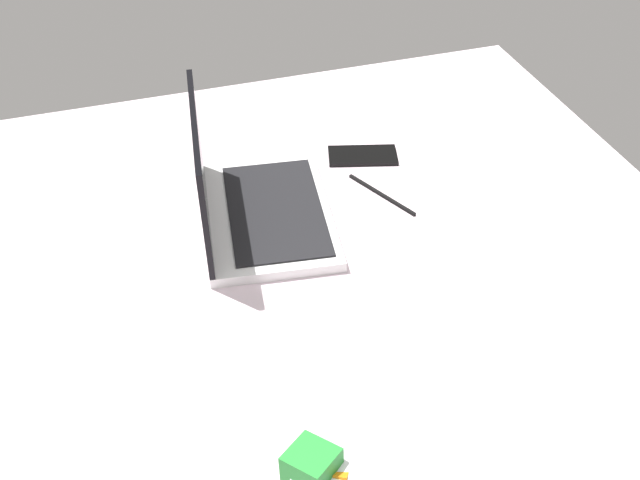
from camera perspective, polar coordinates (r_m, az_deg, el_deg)
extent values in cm
cube|color=silver|center=(116.77, 3.31, -12.91)|extent=(180.00, 140.00, 18.00)
cube|color=silver|center=(134.27, -4.15, 1.94)|extent=(35.66, 27.02, 2.00)
cube|color=black|center=(133.63, -3.53, 2.41)|extent=(30.93, 20.56, 0.40)
cube|color=black|center=(127.10, -9.34, 5.41)|extent=(32.86, 5.20, 21.00)
cube|color=orange|center=(89.61, 0.94, -17.52)|extent=(8.26, 7.61, 5.36)
cube|color=#268C33|center=(86.88, -0.65, -17.15)|extent=(7.98, 7.51, 4.88)
cube|color=black|center=(150.89, 3.35, 6.61)|extent=(10.26, 15.30, 0.80)
cube|color=black|center=(140.52, 4.83, 3.55)|extent=(15.58, 7.90, 0.60)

